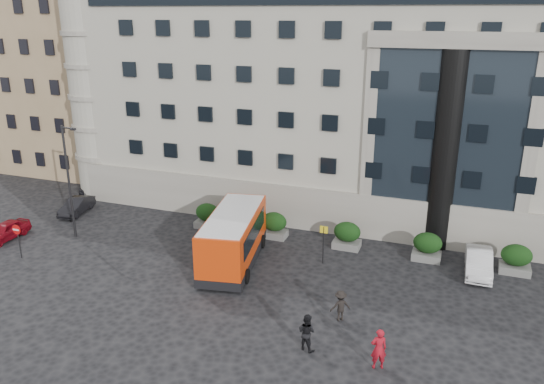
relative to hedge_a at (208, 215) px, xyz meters
The scene contains 23 objects.
ground 8.81m from the hedge_a, 62.85° to the right, with size 120.00×120.00×0.00m, color black.
civic_building 19.15m from the hedge_a, 54.85° to the left, with size 44.00×24.00×18.00m, color #A4A091.
entrance_column 17.13m from the hedge_a, ahead, with size 1.80×1.80×13.00m, color black.
apartment_near 25.12m from the hedge_a, 148.62° to the left, with size 14.00×14.00×20.00m, color #927755.
apartment_far 39.27m from the hedge_a, 127.29° to the left, with size 13.00×13.00×22.00m, color #84684D.
hedge_a is the anchor object (origin of this frame).
hedge_b 5.20m from the hedge_a, ahead, with size 1.80×1.26×1.84m.
hedge_c 10.40m from the hedge_a, ahead, with size 1.80×1.26×1.84m.
hedge_d 15.60m from the hedge_a, ahead, with size 1.80×1.26×1.84m.
hedge_e 20.80m from the hedge_a, ahead, with size 1.80×1.26×1.84m.
street_lamp 9.89m from the hedge_a, 148.84° to the right, with size 1.16×0.18×8.00m.
bus_stop_sign 9.94m from the hedge_a, 16.42° to the right, with size 0.50×0.08×2.52m.
no_entry_sign 12.64m from the hedge_a, 135.52° to the right, with size 0.64×0.16×2.32m.
minibus 6.32m from the hedge_a, 48.08° to the right, with size 4.13×8.27×3.30m.
red_truck 17.19m from the hedge_a, 141.82° to the left, with size 2.72×5.61×3.00m.
parked_car_a 14.06m from the hedge_a, 150.88° to the right, with size 1.48×3.67×1.25m, color maroon.
parked_car_b 11.04m from the hedge_a, behind, with size 1.30×3.73×1.23m, color black.
parked_car_c 13.66m from the hedge_a, 162.10° to the left, with size 1.76×4.32×1.25m, color black.
parked_car_d 10.48m from the hedge_a, 137.17° to the left, with size 2.59×5.62×1.56m, color black.
white_taxi 18.72m from the hedge_a, ahead, with size 1.50×4.29×1.41m, color silver.
pedestrian_a 18.85m from the hedge_a, 39.68° to the right, with size 0.72×0.47×1.97m, color #A6101E.
pedestrian_b 16.22m from the hedge_a, 46.72° to the right, with size 0.90×0.70×1.84m, color black.
pedestrian_c 14.92m from the hedge_a, 36.25° to the right, with size 1.08×0.62×1.67m, color black.
Camera 1 is at (12.97, -24.55, 15.10)m, focal length 35.00 mm.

